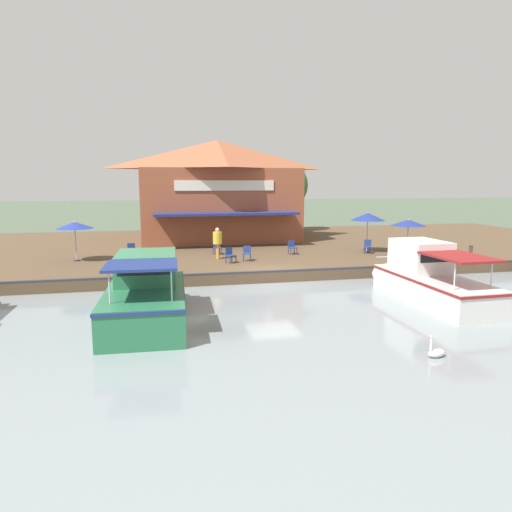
{
  "coord_description": "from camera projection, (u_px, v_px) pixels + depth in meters",
  "views": [
    {
      "loc": [
        21.41,
        -5.5,
        5.03
      ],
      "look_at": [
        -1.0,
        -0.63,
        1.3
      ],
      "focal_mm": 32.0,
      "sensor_mm": 36.0,
      "label": 1
    }
  ],
  "objects": [
    {
      "name": "patio_umbrella_by_entrance",
      "position": [
        75.0,
        225.0,
        25.55
      ],
      "size": [
        2.03,
        2.03,
        2.26
      ],
      "color": "#B7B7B7",
      "rests_on": "quay_deck"
    },
    {
      "name": "tree_behind_restaurant",
      "position": [
        161.0,
        178.0,
        38.35
      ],
      "size": [
        4.0,
        3.81,
        6.76
      ],
      "color": "brown",
      "rests_on": "quay_deck"
    },
    {
      "name": "motorboat_outer_channel",
      "position": [
        423.0,
        278.0,
        19.6
      ],
      "size": [
        7.41,
        2.34,
        2.46
      ],
      "color": "silver",
      "rests_on": "river_water"
    },
    {
      "name": "motorboat_distant_upstream",
      "position": [
        147.0,
        293.0,
        16.93
      ],
      "size": [
        7.26,
        2.95,
        2.36
      ],
      "color": "#287047",
      "rests_on": "river_water"
    },
    {
      "name": "tree_downstream_bank",
      "position": [
        283.0,
        187.0,
        41.18
      ],
      "size": [
        4.51,
        4.29,
        6.28
      ],
      "color": "brown",
      "rests_on": "quay_deck"
    },
    {
      "name": "quay_edge_fender",
      "position": [
        272.0,
        271.0,
        22.6
      ],
      "size": [
        0.2,
        50.4,
        0.1
      ],
      "primitive_type": "cube",
      "color": "#2D2D33",
      "rests_on": "quay_deck"
    },
    {
      "name": "person_mid_patio",
      "position": [
        217.0,
        239.0,
        26.39
      ],
      "size": [
        0.52,
        0.52,
        1.82
      ],
      "color": "orange",
      "rests_on": "quay_deck"
    },
    {
      "name": "cafe_chair_facing_river",
      "position": [
        132.0,
        250.0,
        26.9
      ],
      "size": [
        0.52,
        0.52,
        0.85
      ],
      "color": "navy",
      "rests_on": "quay_deck"
    },
    {
      "name": "cafe_chair_under_first_umbrella",
      "position": [
        292.0,
        247.0,
        28.23
      ],
      "size": [
        0.49,
        0.49,
        0.85
      ],
      "color": "navy",
      "rests_on": "quay_deck"
    },
    {
      "name": "mooring_post",
      "position": [
        470.0,
        254.0,
        25.15
      ],
      "size": [
        0.22,
        0.22,
        0.97
      ],
      "color": "#473323",
      "rests_on": "quay_deck"
    },
    {
      "name": "waterfront_restaurant",
      "position": [
        218.0,
        189.0,
        35.15
      ],
      "size": [
        9.56,
        12.1,
        7.58
      ],
      "color": "brown",
      "rests_on": "quay_deck"
    },
    {
      "name": "cafe_chair_back_row_seat",
      "position": [
        217.0,
        247.0,
        28.2
      ],
      "size": [
        0.49,
        0.49,
        0.85
      ],
      "color": "navy",
      "rests_on": "quay_deck"
    },
    {
      "name": "cafe_chair_mid_patio",
      "position": [
        368.0,
        246.0,
        28.61
      ],
      "size": [
        0.57,
        0.57,
        0.85
      ],
      "color": "navy",
      "rests_on": "quay_deck"
    },
    {
      "name": "patio_umbrella_mid_patio_left",
      "position": [
        368.0,
        217.0,
        28.93
      ],
      "size": [
        2.14,
        2.14,
        2.54
      ],
      "color": "#B7B7B7",
      "rests_on": "quay_deck"
    },
    {
      "name": "cafe_chair_far_corner_seat",
      "position": [
        230.0,
        254.0,
        25.17
      ],
      "size": [
        0.59,
        0.59,
        0.85
      ],
      "color": "navy",
      "rests_on": "quay_deck"
    },
    {
      "name": "ground_plane",
      "position": [
        273.0,
        285.0,
        22.61
      ],
      "size": [
        220.0,
        220.0,
        0.0
      ],
      "primitive_type": "plane",
      "color": "#4C5B47"
    },
    {
      "name": "swan",
      "position": [
        436.0,
        352.0,
        12.99
      ],
      "size": [
        0.37,
        0.62,
        0.69
      ],
      "color": "white",
      "rests_on": "river_water"
    },
    {
      "name": "quay_deck",
      "position": [
        235.0,
        248.0,
        33.17
      ],
      "size": [
        22.0,
        56.0,
        0.6
      ],
      "primitive_type": "cube",
      "color": "brown",
      "rests_on": "ground"
    },
    {
      "name": "cafe_chair_beside_entrance",
      "position": [
        247.0,
        253.0,
        25.84
      ],
      "size": [
        0.54,
        0.54,
        0.85
      ],
      "color": "navy",
      "rests_on": "quay_deck"
    },
    {
      "name": "patio_umbrella_far_corner",
      "position": [
        408.0,
        223.0,
        27.96
      ],
      "size": [
        2.09,
        2.09,
        2.19
      ],
      "color": "#B7B7B7",
      "rests_on": "quay_deck"
    }
  ]
}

